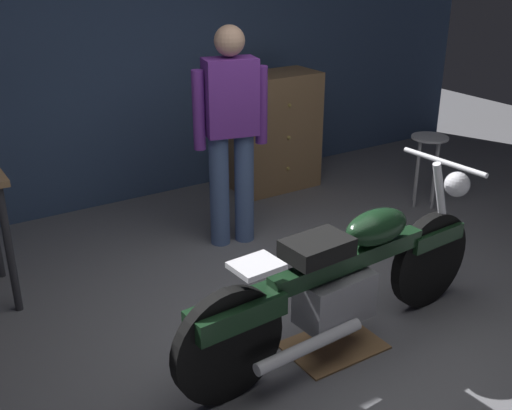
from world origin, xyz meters
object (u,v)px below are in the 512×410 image
(motorcycle, at_px, (345,277))
(wooden_dresser, at_px, (275,132))
(shop_stool, at_px, (428,152))
(person_standing, at_px, (231,128))

(motorcycle, xyz_separation_m, wooden_dresser, (1.11, 2.36, 0.10))
(shop_stool, bearing_deg, motorcycle, -147.75)
(motorcycle, distance_m, wooden_dresser, 2.60)
(person_standing, xyz_separation_m, shop_stool, (1.84, -0.28, -0.43))
(motorcycle, relative_size, shop_stool, 3.42)
(person_standing, relative_size, shop_stool, 2.61)
(shop_stool, distance_m, wooden_dresser, 1.41)
(person_standing, relative_size, wooden_dresser, 1.52)
(motorcycle, distance_m, shop_stool, 2.36)
(person_standing, bearing_deg, wooden_dresser, -126.09)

